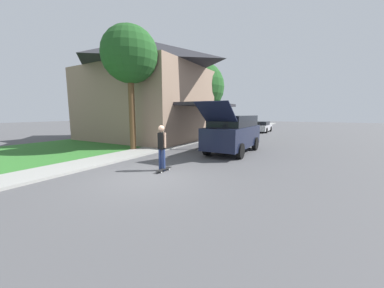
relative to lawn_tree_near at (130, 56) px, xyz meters
name	(u,v)px	position (x,y,z in m)	size (l,w,h in m)	color
ground_plane	(147,177)	(4.48, -3.80, -5.57)	(120.00, 120.00, 0.00)	#49494C
lawn	(121,142)	(-3.52, 2.20, -5.53)	(10.00, 80.00, 0.08)	#2D6B28
sidewalk	(167,146)	(0.88, 2.20, -5.52)	(1.80, 80.00, 0.10)	gray
house	(144,89)	(-3.24, 4.69, -1.22)	(12.50, 8.32, 8.24)	#89705B
lawn_tree_near	(130,56)	(0.00, 0.00, 0.00)	(3.25, 3.25, 7.17)	brown
lawn_tree_far	(198,87)	(-0.50, 9.30, -0.82)	(5.02, 5.02, 7.20)	brown
suv_parked	(233,132)	(5.52, 2.41, -4.41)	(2.07, 5.60, 2.80)	black
car_down_street	(261,127)	(3.84, 17.54, -4.92)	(1.97, 4.43, 1.30)	#B7B7BC
skateboarder	(162,145)	(4.42, -2.83, -4.56)	(0.41, 0.24, 1.80)	navy
skateboard	(164,169)	(4.56, -2.91, -5.49)	(0.20, 0.82, 0.10)	black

